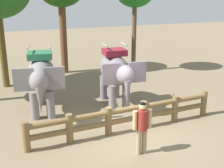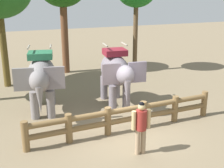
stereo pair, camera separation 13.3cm
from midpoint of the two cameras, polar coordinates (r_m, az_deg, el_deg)
name	(u,v)px [view 2 (the right image)]	position (r m, az deg, el deg)	size (l,w,h in m)	color
ground_plane	(128,133)	(11.09, 3.38, -9.33)	(60.00, 60.00, 0.00)	#7A6A4F
log_fence	(126,116)	(10.99, 3.04, -6.13)	(7.45, 0.59, 1.05)	brown
elephant_near_left	(41,77)	(12.57, -13.07, 1.36)	(2.02, 3.38, 2.84)	slate
elephant_center	(116,72)	(13.07, 1.08, 2.32)	(1.85, 3.26, 2.78)	slate
tourist_woman_in_black	(141,124)	(9.39, 5.99, -7.70)	(0.63, 0.37, 1.77)	tan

